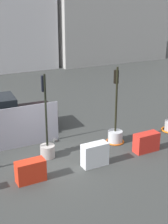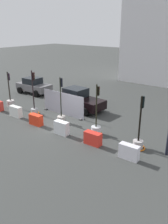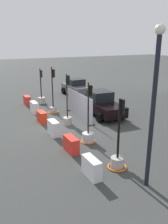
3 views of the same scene
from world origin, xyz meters
name	(u,v)px [view 3 (image 3 of 3)]	position (x,y,z in m)	size (l,w,h in m)	color
ground_plane	(63,126)	(0.00, 0.00, 0.00)	(120.00, 120.00, 0.00)	#393C3A
traffic_light_0	(42,97)	(-6.41, 0.36, 0.59)	(0.66, 0.66, 3.16)	beige
traffic_light_1	(53,105)	(-3.20, 0.39, 0.65)	(0.82, 0.82, 3.62)	#ABAAAC
traffic_light_2	(67,116)	(-0.13, 0.38, 0.62)	(0.60, 0.60, 3.47)	#B0A8A3
traffic_light_3	(88,134)	(3.09, 0.36, 0.50)	(0.82, 0.82, 3.44)	silver
traffic_light_4	(118,157)	(6.20, 0.28, 0.56)	(0.89, 0.89, 3.26)	#B7B0B1
construction_barrier_0	(27,101)	(-6.38, -0.98, 0.41)	(1.05, 0.47, 0.83)	red
construction_barrier_1	(34,107)	(-3.86, -0.98, 0.43)	(1.16, 0.44, 0.87)	silver
construction_barrier_2	(42,117)	(-1.31, -1.09, 0.40)	(1.06, 0.50, 0.80)	red
construction_barrier_3	(54,128)	(1.27, -1.09, 0.46)	(1.05, 0.47, 0.92)	silver
construction_barrier_4	(71,144)	(3.79, -0.99, 0.41)	(1.10, 0.50, 0.81)	red
construction_barrier_5	(92,168)	(6.33, -1.12, 0.43)	(1.12, 0.44, 0.85)	white
car_black_sedan	(102,104)	(-1.03, 3.62, 0.86)	(4.52, 2.39, 1.82)	black
car_grey_saloon	(76,87)	(-8.13, 4.58, 0.83)	(3.94, 2.28, 1.70)	slate
street_lamp_post	(154,100)	(7.83, 0.60, 3.54)	(0.36, 0.36, 6.12)	black
site_fence_panel	(79,106)	(-1.24, 1.77, 0.88)	(4.32, 0.50, 1.85)	#9D9DAB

